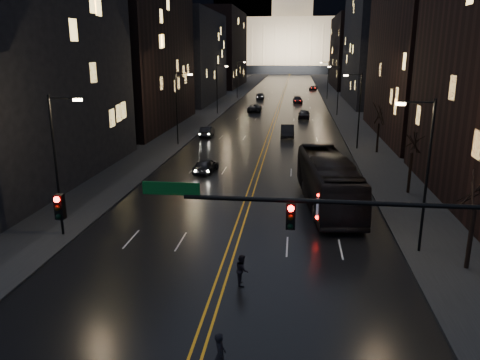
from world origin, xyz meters
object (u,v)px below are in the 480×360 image
(oncoming_car_a, at_px, (206,165))
(pedestrian_a, at_px, (220,355))
(oncoming_car_b, at_px, (207,131))
(traffic_signal, at_px, (356,231))
(receding_car_a, at_px, (287,131))
(bus, at_px, (328,181))
(pedestrian_b, at_px, (242,270))

(oncoming_car_a, xyz_separation_m, pedestrian_a, (6.09, -29.04, 0.17))
(oncoming_car_b, bearing_deg, pedestrian_a, 99.31)
(traffic_signal, relative_size, receding_car_a, 3.35)
(oncoming_car_a, bearing_deg, traffic_signal, 118.70)
(bus, relative_size, oncoming_car_a, 3.21)
(receding_car_a, bearing_deg, oncoming_car_a, -111.73)
(receding_car_a, bearing_deg, bus, -84.43)
(bus, relative_size, pedestrian_b, 8.41)
(oncoming_car_a, distance_m, oncoming_car_b, 19.84)
(oncoming_car_b, bearing_deg, traffic_signal, 105.30)
(oncoming_car_b, xyz_separation_m, pedestrian_a, (9.62, -48.56, 0.16))
(traffic_signal, xyz_separation_m, bus, (0.26, 18.42, -3.21))
(oncoming_car_b, height_order, pedestrian_b, pedestrian_b)
(traffic_signal, distance_m, pedestrian_b, 8.15)
(oncoming_car_b, xyz_separation_m, receding_car_a, (11.00, 0.87, 0.12))
(oncoming_car_b, height_order, pedestrian_a, pedestrian_a)
(pedestrian_b, bearing_deg, oncoming_car_a, 3.83)
(receding_car_a, bearing_deg, traffic_signal, -87.52)
(bus, bearing_deg, oncoming_car_b, 111.38)
(pedestrian_b, bearing_deg, oncoming_car_b, 1.43)
(pedestrian_a, height_order, pedestrian_b, pedestrian_a)
(traffic_signal, bearing_deg, pedestrian_b, 133.75)
(oncoming_car_a, distance_m, receding_car_a, 21.72)
(pedestrian_b, bearing_deg, pedestrian_a, 168.46)
(bus, height_order, receding_car_a, bus)
(traffic_signal, xyz_separation_m, receding_car_a, (-3.41, 47.44, -4.25))
(receding_car_a, distance_m, pedestrian_b, 42.46)
(oncoming_car_b, bearing_deg, pedestrian_b, 101.13)
(oncoming_car_a, height_order, pedestrian_a, pedestrian_a)
(bus, distance_m, receding_car_a, 29.27)
(traffic_signal, bearing_deg, pedestrian_a, -157.36)
(oncoming_car_a, height_order, oncoming_car_b, oncoming_car_b)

